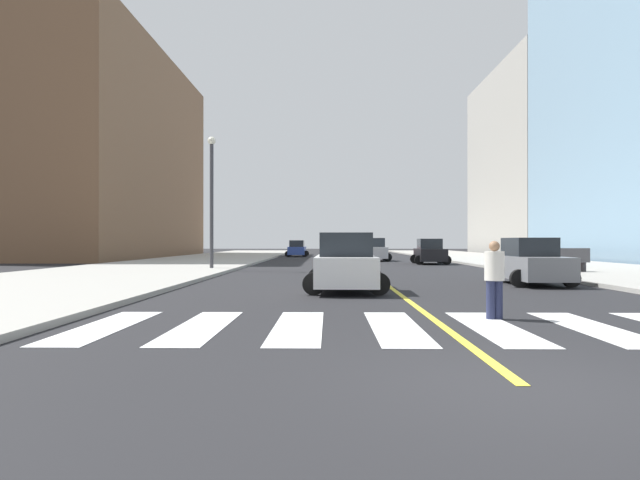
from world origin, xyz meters
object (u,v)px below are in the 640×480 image
(car_black_fourth, at_px, (430,252))
(park_bench, at_px, (569,260))
(street_lamp, at_px, (212,190))
(car_silver_sixth, at_px, (374,250))
(car_white_second, at_px, (346,264))
(fire_hydrant, at_px, (515,260))
(pedestrian_crossing, at_px, (494,276))
(car_gray_nearest, at_px, (531,263))
(car_blue_third, at_px, (297,249))
(car_red_fifth, at_px, (368,249))

(car_black_fourth, bearing_deg, park_bench, 111.81)
(street_lamp, bearing_deg, car_silver_sixth, 55.42)
(car_white_second, distance_m, fire_hydrant, 15.39)
(pedestrian_crossing, bearing_deg, car_gray_nearest, 53.39)
(car_gray_nearest, height_order, car_white_second, car_white_second)
(car_blue_third, bearing_deg, car_red_fifth, -36.52)
(car_silver_sixth, xyz_separation_m, park_bench, (7.76, -17.92, -0.18))
(car_blue_third, distance_m, park_bench, 33.64)
(car_blue_third, height_order, car_black_fourth, car_black_fourth)
(car_blue_third, bearing_deg, car_white_second, -83.70)
(car_gray_nearest, xyz_separation_m, pedestrian_crossing, (-4.07, -8.82, 0.07))
(car_blue_third, height_order, car_silver_sixth, car_silver_sixth)
(park_bench, xyz_separation_m, pedestrian_crossing, (-8.11, -14.69, 0.19))
(car_gray_nearest, xyz_separation_m, street_lamp, (-13.82, 9.14, 3.57))
(street_lamp, bearing_deg, car_white_second, -59.94)
(car_silver_sixth, distance_m, pedestrian_crossing, 32.61)
(pedestrian_crossing, height_order, fire_hydrant, pedestrian_crossing)
(car_blue_third, bearing_deg, car_black_fourth, -59.48)
(park_bench, relative_size, street_lamp, 0.25)
(car_black_fourth, relative_size, street_lamp, 0.57)
(car_white_second, xyz_separation_m, car_red_fifth, (3.17, 33.55, 0.03))
(car_blue_third, relative_size, car_red_fifth, 0.88)
(car_white_second, bearing_deg, street_lamp, 121.13)
(car_white_second, distance_m, car_black_fourth, 21.72)
(car_blue_third, xyz_separation_m, car_black_fourth, (10.43, -18.17, 0.04))
(car_silver_sixth, bearing_deg, car_red_fifth, -88.46)
(car_white_second, distance_m, street_lamp, 14.23)
(car_blue_third, bearing_deg, pedestrian_crossing, -80.87)
(car_white_second, height_order, car_blue_third, car_white_second)
(car_red_fifth, distance_m, car_silver_sixth, 6.96)
(car_red_fifth, bearing_deg, fire_hydrant, 108.56)
(pedestrian_crossing, bearing_deg, park_bench, 49.25)
(fire_hydrant, height_order, street_lamp, street_lamp)
(park_bench, distance_m, fire_hydrant, 3.70)
(car_blue_third, bearing_deg, fire_hydrant, -62.81)
(fire_hydrant, bearing_deg, car_silver_sixth, 113.62)
(park_bench, distance_m, pedestrian_crossing, 16.78)
(car_blue_third, relative_size, pedestrian_crossing, 2.39)
(car_gray_nearest, relative_size, park_bench, 2.13)
(car_red_fifth, relative_size, park_bench, 2.38)
(car_white_second, xyz_separation_m, fire_hydrant, (9.54, 12.07, -0.29))
(fire_hydrant, distance_m, street_lamp, 16.88)
(car_silver_sixth, height_order, pedestrian_crossing, car_silver_sixth)
(car_white_second, bearing_deg, park_bench, 39.41)
(car_gray_nearest, relative_size, pedestrian_crossing, 2.42)
(park_bench, distance_m, street_lamp, 18.53)
(car_white_second, xyz_separation_m, car_silver_sixth, (3.19, 26.58, 0.01))
(car_black_fourth, xyz_separation_m, park_bench, (4.36, -12.03, -0.14))
(car_white_second, relative_size, pedestrian_crossing, 2.61)
(car_blue_third, height_order, park_bench, car_blue_third)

